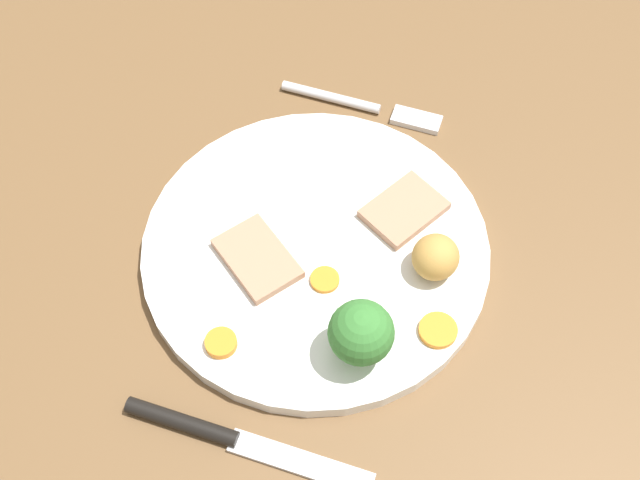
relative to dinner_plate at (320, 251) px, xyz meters
The scene contains 11 objects.
dining_table 2.54cm from the dinner_plate, 107.90° to the right, with size 120.00×84.00×3.60cm, color brown.
dinner_plate is the anchor object (origin of this frame).
meat_slice_main 7.78cm from the dinner_plate, 129.38° to the left, with size 6.34×4.63×0.80cm, color tan.
meat_slice_under 5.26cm from the dinner_plate, 61.43° to the right, with size 6.82×4.54×0.80cm, color tan.
roast_potato_left 9.48cm from the dinner_plate, 88.98° to the left, with size 3.69×3.83×3.42cm, color #BC8C42.
carrot_coin_front 11.41cm from the dinner_plate, 26.75° to the right, with size 2.41×2.41×0.69cm, color orange.
carrot_coin_back 3.32cm from the dinner_plate, 20.33° to the left, with size 2.31×2.31×0.40cm, color orange.
carrot_coin_side 11.70cm from the dinner_plate, 63.02° to the left, with size 2.93×2.93×0.51cm, color orange.
broccoli_floret 10.42cm from the dinner_plate, 31.10° to the left, with size 4.81×4.81×5.63cm.
fork 16.56cm from the dinner_plate, behind, with size 2.83×15.32×0.90cm.
knife 16.78cm from the dinner_plate, 10.14° to the right, with size 2.95×18.56×1.20cm.
Camera 1 is at (33.08, 8.35, 58.76)cm, focal length 44.36 mm.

